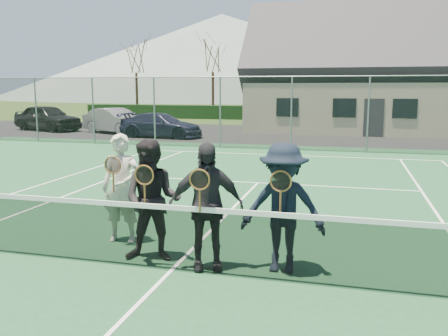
{
  "coord_description": "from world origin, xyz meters",
  "views": [
    {
      "loc": [
        2.33,
        -5.91,
        2.55
      ],
      "look_at": [
        0.36,
        1.5,
        1.25
      ],
      "focal_mm": 38.0,
      "sensor_mm": 36.0,
      "label": 1
    }
  ],
  "objects_px": {
    "player_c": "(206,206)",
    "player_a": "(122,188)",
    "clubhouse": "(382,63)",
    "player_d": "(283,208)",
    "car_a": "(47,118)",
    "car_b": "(116,121)",
    "tennis_net": "(171,235)",
    "car_c": "(161,125)",
    "player_b": "(153,201)"
  },
  "relations": [
    {
      "from": "car_c",
      "to": "player_a",
      "type": "relative_size",
      "value": 2.43
    },
    {
      "from": "car_c",
      "to": "player_d",
      "type": "relative_size",
      "value": 2.43
    },
    {
      "from": "car_a",
      "to": "car_c",
      "type": "distance_m",
      "value": 8.37
    },
    {
      "from": "car_b",
      "to": "clubhouse",
      "type": "distance_m",
      "value": 15.85
    },
    {
      "from": "player_c",
      "to": "car_a",
      "type": "bearing_deg",
      "value": 130.02
    },
    {
      "from": "car_c",
      "to": "player_c",
      "type": "height_order",
      "value": "player_c"
    },
    {
      "from": "car_a",
      "to": "player_c",
      "type": "relative_size",
      "value": 2.54
    },
    {
      "from": "car_c",
      "to": "tennis_net",
      "type": "xyz_separation_m",
      "value": [
        7.12,
        -16.93,
        -0.1
      ]
    },
    {
      "from": "clubhouse",
      "to": "tennis_net",
      "type": "bearing_deg",
      "value": -99.46
    },
    {
      "from": "player_d",
      "to": "car_b",
      "type": "bearing_deg",
      "value": 123.63
    },
    {
      "from": "player_d",
      "to": "car_a",
      "type": "bearing_deg",
      "value": 132.13
    },
    {
      "from": "player_c",
      "to": "player_d",
      "type": "distance_m",
      "value": 1.07
    },
    {
      "from": "player_b",
      "to": "player_a",
      "type": "bearing_deg",
      "value": 141.45
    },
    {
      "from": "player_a",
      "to": "player_b",
      "type": "xyz_separation_m",
      "value": [
        0.84,
        -0.67,
        -0.0
      ]
    },
    {
      "from": "car_a",
      "to": "player_d",
      "type": "relative_size",
      "value": 2.54
    },
    {
      "from": "car_b",
      "to": "tennis_net",
      "type": "bearing_deg",
      "value": -126.24
    },
    {
      "from": "player_b",
      "to": "player_c",
      "type": "distance_m",
      "value": 0.86
    },
    {
      "from": "car_a",
      "to": "car_b",
      "type": "distance_m",
      "value": 4.87
    },
    {
      "from": "player_b",
      "to": "player_c",
      "type": "relative_size",
      "value": 1.0
    },
    {
      "from": "car_a",
      "to": "clubhouse",
      "type": "bearing_deg",
      "value": -57.41
    },
    {
      "from": "tennis_net",
      "to": "player_c",
      "type": "relative_size",
      "value": 6.49
    },
    {
      "from": "player_c",
      "to": "player_d",
      "type": "bearing_deg",
      "value": 9.33
    },
    {
      "from": "player_a",
      "to": "player_d",
      "type": "xyz_separation_m",
      "value": [
        2.74,
        -0.62,
        -0.0
      ]
    },
    {
      "from": "clubhouse",
      "to": "player_d",
      "type": "bearing_deg",
      "value": -96.07
    },
    {
      "from": "car_b",
      "to": "player_b",
      "type": "distance_m",
      "value": 20.55
    },
    {
      "from": "player_b",
      "to": "car_c",
      "type": "bearing_deg",
      "value": 112.01
    },
    {
      "from": "tennis_net",
      "to": "player_d",
      "type": "bearing_deg",
      "value": 14.86
    },
    {
      "from": "car_b",
      "to": "tennis_net",
      "type": "xyz_separation_m",
      "value": [
        10.41,
        -18.29,
        -0.17
      ]
    },
    {
      "from": "player_b",
      "to": "player_d",
      "type": "height_order",
      "value": "same"
    },
    {
      "from": "player_c",
      "to": "player_a",
      "type": "bearing_deg",
      "value": 154.91
    },
    {
      "from": "player_b",
      "to": "player_c",
      "type": "bearing_deg",
      "value": -8.14
    },
    {
      "from": "car_b",
      "to": "player_a",
      "type": "height_order",
      "value": "player_a"
    },
    {
      "from": "car_b",
      "to": "player_d",
      "type": "distance_m",
      "value": 21.49
    },
    {
      "from": "clubhouse",
      "to": "player_b",
      "type": "distance_m",
      "value": 24.26
    },
    {
      "from": "car_b",
      "to": "player_b",
      "type": "bearing_deg",
      "value": -126.77
    },
    {
      "from": "player_b",
      "to": "player_d",
      "type": "distance_m",
      "value": 1.91
    },
    {
      "from": "player_a",
      "to": "player_b",
      "type": "relative_size",
      "value": 1.0
    },
    {
      "from": "player_a",
      "to": "player_b",
      "type": "bearing_deg",
      "value": -38.55
    },
    {
      "from": "player_a",
      "to": "player_c",
      "type": "bearing_deg",
      "value": -25.09
    },
    {
      "from": "car_a",
      "to": "player_b",
      "type": "relative_size",
      "value": 2.54
    },
    {
      "from": "car_c",
      "to": "clubhouse",
      "type": "distance_m",
      "value": 13.59
    },
    {
      "from": "tennis_net",
      "to": "player_d",
      "type": "height_order",
      "value": "player_d"
    },
    {
      "from": "car_a",
      "to": "player_c",
      "type": "bearing_deg",
      "value": -122.22
    },
    {
      "from": "car_b",
      "to": "player_a",
      "type": "relative_size",
      "value": 2.39
    },
    {
      "from": "car_a",
      "to": "car_b",
      "type": "xyz_separation_m",
      "value": [
        4.83,
        -0.61,
        -0.07
      ]
    },
    {
      "from": "car_a",
      "to": "car_b",
      "type": "relative_size",
      "value": 1.06
    },
    {
      "from": "car_b",
      "to": "player_c",
      "type": "height_order",
      "value": "player_c"
    },
    {
      "from": "player_a",
      "to": "car_c",
      "type": "bearing_deg",
      "value": 110.23
    },
    {
      "from": "car_c",
      "to": "tennis_net",
      "type": "bearing_deg",
      "value": -152.91
    },
    {
      "from": "car_b",
      "to": "player_d",
      "type": "height_order",
      "value": "player_d"
    }
  ]
}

